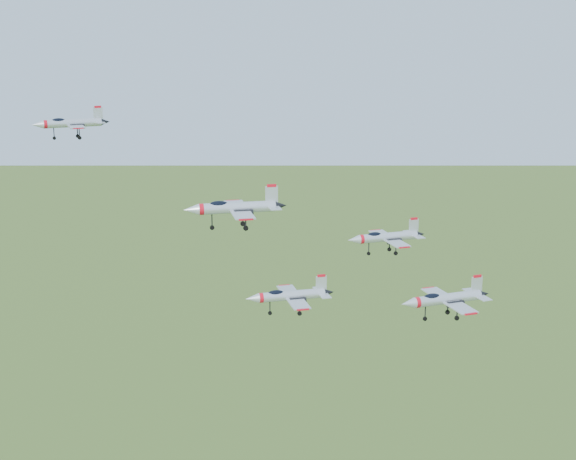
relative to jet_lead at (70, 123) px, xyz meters
name	(u,v)px	position (x,y,z in m)	size (l,w,h in m)	color
jet_lead	(70,123)	(0.00, 0.00, 0.00)	(10.47, 8.66, 2.80)	silver
jet_left_high	(234,207)	(19.63, -12.82, -10.41)	(13.88, 11.52, 3.71)	silver
jet_right_high	(289,295)	(22.13, -28.78, -17.68)	(10.72, 8.86, 2.86)	silver
jet_left_low	(386,237)	(44.63, -6.49, -18.05)	(12.64, 10.36, 3.39)	silver
jet_right_low	(445,299)	(44.04, -26.28, -21.26)	(12.86, 10.58, 3.44)	silver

